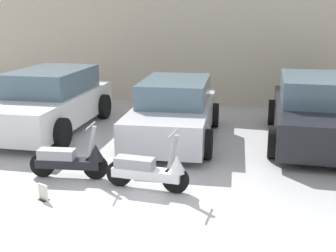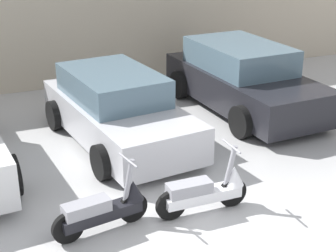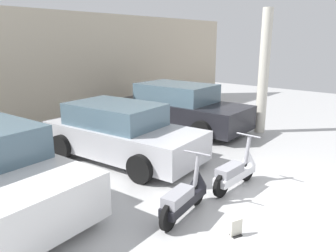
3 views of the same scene
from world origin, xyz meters
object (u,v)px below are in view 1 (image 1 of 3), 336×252
object	(u,v)px
scooter_front_right	(150,169)
placard_near_left_scooter	(43,193)
scooter_front_left	(72,159)
car_rear_center	(174,111)
car_rear_right	(317,111)
car_rear_left	(50,101)

from	to	relation	value
scooter_front_right	placard_near_left_scooter	bearing A→B (deg)	-149.78
scooter_front_right	placard_near_left_scooter	xyz separation A→B (m)	(-1.48, -0.84, -0.24)
scooter_front_left	scooter_front_right	distance (m)	1.48
scooter_front_right	car_rear_center	distance (m)	2.99
car_rear_right	placard_near_left_scooter	xyz separation A→B (m)	(-4.20, -4.45, -0.58)
car_rear_left	car_rear_center	size ratio (longest dim) A/B	1.08
car_rear_left	car_rear_center	world-z (taller)	car_rear_left
car_rear_left	placard_near_left_scooter	distance (m)	4.34
car_rear_left	car_rear_center	bearing A→B (deg)	86.02
scooter_front_right	scooter_front_left	bearing A→B (deg)	176.62
car_rear_right	scooter_front_right	bearing A→B (deg)	-39.82
scooter_front_left	placard_near_left_scooter	bearing A→B (deg)	-99.34
scooter_front_left	car_rear_left	bearing A→B (deg)	117.32
scooter_front_left	car_rear_right	size ratio (longest dim) A/B	0.32
scooter_front_right	car_rear_center	world-z (taller)	car_rear_center
car_rear_center	car_rear_right	bearing A→B (deg)	95.47
scooter_front_left	car_rear_right	distance (m)	5.49
placard_near_left_scooter	scooter_front_left	bearing A→B (deg)	90.11
scooter_front_right	car_rear_left	world-z (taller)	car_rear_left
scooter_front_left	car_rear_center	bearing A→B (deg)	59.63
car_rear_left	car_rear_center	distance (m)	3.18
scooter_front_left	placard_near_left_scooter	xyz separation A→B (m)	(0.00, -0.94, -0.23)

